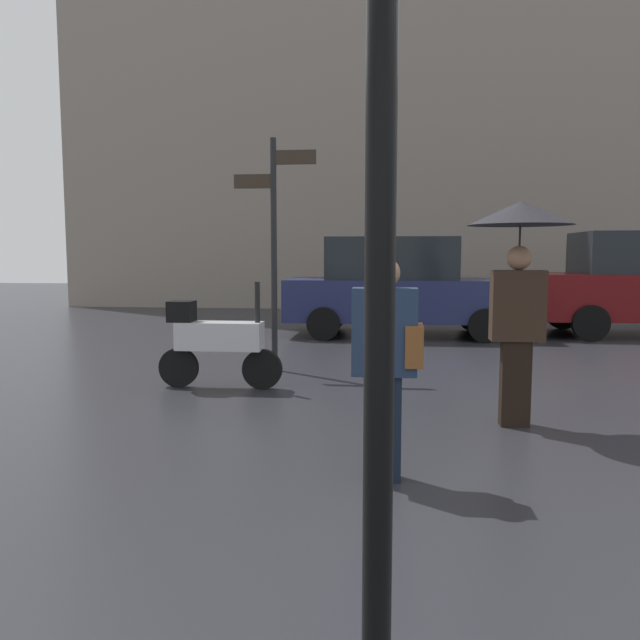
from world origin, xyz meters
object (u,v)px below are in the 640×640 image
object	(u,v)px
parked_car_left	(399,286)
parked_scooter	(216,340)
pedestrian_with_umbrella	(519,255)
pedestrian_with_bag	(387,355)
street_signpost	(274,231)

from	to	relation	value
parked_car_left	parked_scooter	bearing A→B (deg)	59.88
pedestrian_with_umbrella	parked_car_left	distance (m)	6.46
pedestrian_with_umbrella	parked_scooter	world-z (taller)	pedestrian_with_umbrella
pedestrian_with_bag	street_signpost	xyz separation A→B (m)	(-1.49, 3.97, 0.98)
pedestrian_with_umbrella	street_signpost	xyz separation A→B (m)	(-2.64, 2.47, 0.31)
pedestrian_with_bag	parked_scooter	size ratio (longest dim) A/B	1.05
pedestrian_with_umbrella	pedestrian_with_bag	size ratio (longest dim) A/B	1.32
pedestrian_with_bag	parked_scooter	xyz separation A→B (m)	(-1.97, 2.79, -0.31)
pedestrian_with_umbrella	parked_scooter	size ratio (longest dim) A/B	1.38
parked_scooter	street_signpost	distance (m)	1.81
parked_scooter	street_signpost	bearing A→B (deg)	71.26
pedestrian_with_umbrella	street_signpost	size ratio (longest dim) A/B	0.66
pedestrian_with_umbrella	street_signpost	bearing A→B (deg)	155.54
pedestrian_with_umbrella	parked_scooter	bearing A→B (deg)	176.22
parked_car_left	street_signpost	distance (m)	4.35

